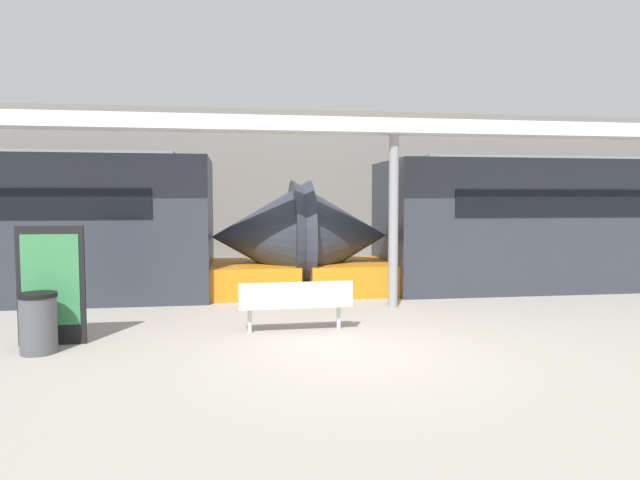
{
  "coord_description": "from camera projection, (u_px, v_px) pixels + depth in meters",
  "views": [
    {
      "loc": [
        -1.69,
        -7.74,
        2.18
      ],
      "look_at": [
        -0.05,
        3.05,
        1.4
      ],
      "focal_mm": 32.0,
      "sensor_mm": 36.0,
      "label": 1
    }
  ],
  "objects": [
    {
      "name": "support_column_near",
      "position": [
        393.0,
        221.0,
        11.42
      ],
      "size": [
        0.2,
        0.2,
        3.47
      ],
      "primitive_type": "cylinder",
      "color": "gray",
      "rests_on": "ground_plane"
    },
    {
      "name": "train_left",
      "position": [
        634.0,
        225.0,
        14.66
      ],
      "size": [
        17.59,
        2.93,
        3.2
      ],
      "color": "#2D333D",
      "rests_on": "ground_plane"
    },
    {
      "name": "station_wall",
      "position": [
        287.0,
        189.0,
        18.13
      ],
      "size": [
        56.0,
        0.2,
        5.0
      ],
      "primitive_type": "cube",
      "color": "gray",
      "rests_on": "ground_plane"
    },
    {
      "name": "bench_near",
      "position": [
        295.0,
        301.0,
        9.33
      ],
      "size": [
        1.87,
        0.5,
        0.85
      ],
      "rotation": [
        0.0,
        0.0,
        0.03
      ],
      "color": "silver",
      "rests_on": "ground_plane"
    },
    {
      "name": "ground_plane",
      "position": [
        356.0,
        354.0,
        8.04
      ],
      "size": [
        60.0,
        60.0,
        0.0
      ],
      "primitive_type": "plane",
      "color": "#A8A093"
    },
    {
      "name": "trash_bin",
      "position": [
        38.0,
        323.0,
        8.05
      ],
      "size": [
        0.52,
        0.52,
        0.86
      ],
      "color": "#4C4F54",
      "rests_on": "ground_plane"
    },
    {
      "name": "poster_board",
      "position": [
        51.0,
        285.0,
        8.48
      ],
      "size": [
        0.96,
        0.07,
        1.79
      ],
      "color": "black",
      "rests_on": "ground_plane"
    },
    {
      "name": "canopy_beam",
      "position": [
        394.0,
        127.0,
        11.29
      ],
      "size": [
        28.0,
        0.6,
        0.28
      ],
      "primitive_type": "cube",
      "color": "silver",
      "rests_on": "support_column_near"
    }
  ]
}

